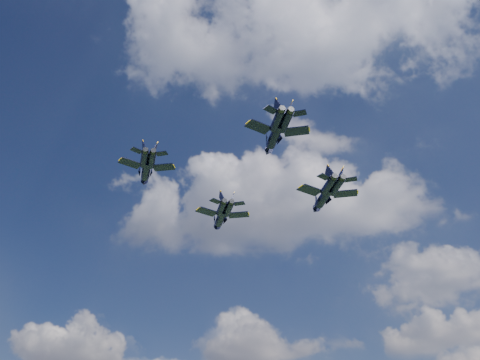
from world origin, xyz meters
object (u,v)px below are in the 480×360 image
at_px(jet_slot, 274,137).
at_px(jet_right, 323,198).
at_px(jet_left, 146,171).
at_px(jet_lead, 221,218).

bearing_deg(jet_slot, jet_right, 50.32).
bearing_deg(jet_left, jet_lead, 48.23).
relative_size(jet_left, jet_right, 0.83).
distance_m(jet_left, jet_slot, 26.79).
distance_m(jet_lead, jet_slot, 38.30).
bearing_deg(jet_slot, jet_left, 143.63).
height_order(jet_right, jet_slot, jet_slot).
relative_size(jet_lead, jet_slot, 1.11).
bearing_deg(jet_slot, jet_lead, 94.95).
bearing_deg(jet_left, jet_slot, -38.67).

